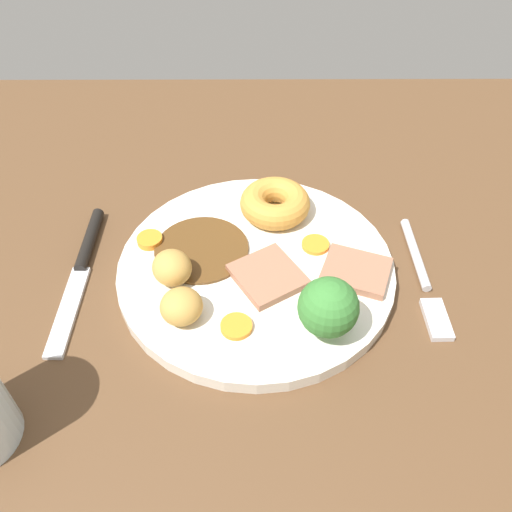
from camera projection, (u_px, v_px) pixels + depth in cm
name	position (u px, v px, depth cm)	size (l,w,h in cm)	color
dining_table	(292.00, 300.00, 52.05)	(120.00, 84.00, 3.60)	brown
dinner_plate	(256.00, 268.00, 51.66)	(26.68, 26.68, 1.40)	silver
gravy_pool	(202.00, 249.00, 52.33)	(9.31, 9.31, 0.30)	#563819
meat_slice_main	(268.00, 274.00, 49.68)	(6.00, 5.68, 0.80)	#9E664C
meat_slice_under	(356.00, 271.00, 49.90)	(6.06, 5.06, 0.80)	#9E664C
yorkshire_pudding	(275.00, 203.00, 55.42)	(7.37, 7.37, 2.71)	#C68938
roast_potato_left	(181.00, 306.00, 45.54)	(3.73, 3.78, 2.91)	#BC8C42
roast_potato_right	(172.00, 266.00, 48.77)	(3.88, 3.62, 3.09)	#BC8C42
carrot_coin_front	(150.00, 240.00, 52.97)	(2.54, 2.54, 0.69)	orange
carrot_coin_back	(236.00, 326.00, 45.55)	(2.78, 2.78, 0.48)	orange
carrot_coin_side	(315.00, 245.00, 52.69)	(2.74, 2.74, 0.41)	orange
broccoli_floret	(328.00, 308.00, 43.21)	(5.10, 5.10, 5.79)	#8CB766
fork	(423.00, 279.00, 51.11)	(2.10, 15.28, 0.90)	silver
knife	(82.00, 264.00, 52.44)	(1.82, 18.52, 1.20)	black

